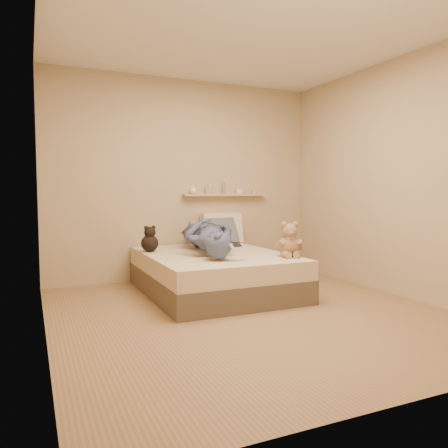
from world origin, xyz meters
name	(u,v)px	position (x,y,z in m)	size (l,w,h in m)	color
room	(253,175)	(0.00, 0.00, 1.30)	(3.80, 3.80, 3.80)	#96724D
bed	(214,273)	(0.00, 0.93, 0.22)	(1.50, 1.90, 0.45)	brown
game_console	(237,246)	(0.00, 0.33, 0.60)	(0.18, 0.10, 0.06)	silver
teddy_bear	(289,242)	(0.64, 0.37, 0.61)	(0.30, 0.31, 0.38)	#957151
dark_plush	(150,240)	(-0.63, 1.34, 0.58)	(0.20, 0.20, 0.31)	black
pillow_cream	(222,229)	(0.46, 1.76, 0.65)	(0.55, 0.16, 0.40)	beige
pillow_grey	(220,232)	(0.37, 1.62, 0.62)	(0.50, 0.14, 0.34)	slate
person	(207,235)	(-0.01, 1.11, 0.65)	(0.60, 1.64, 0.39)	#424C68
wall_shelf	(225,195)	(0.55, 1.84, 1.10)	(1.20, 0.12, 0.03)	tan
shelf_bottles	(216,190)	(0.41, 1.84, 1.17)	(1.00, 0.13, 0.16)	white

